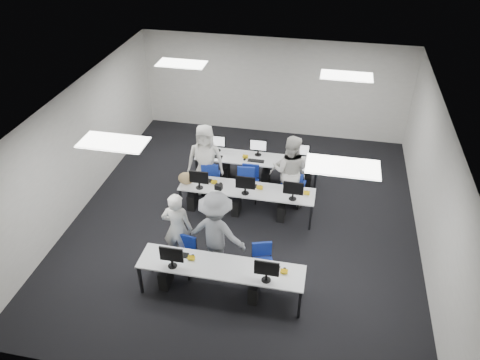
% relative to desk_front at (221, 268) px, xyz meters
% --- Properties ---
extents(room, '(9.00, 9.02, 3.00)m').
position_rel_desk_front_xyz_m(room, '(0.00, 2.40, 0.82)').
color(room, black).
rests_on(room, ground).
extents(ceiling_panels, '(5.20, 4.60, 0.02)m').
position_rel_desk_front_xyz_m(ceiling_panels, '(0.00, 2.40, 2.30)').
color(ceiling_panels, white).
rests_on(ceiling_panels, room).
extents(desk_front, '(3.20, 0.70, 0.73)m').
position_rel_desk_front_xyz_m(desk_front, '(0.00, 0.00, 0.00)').
color(desk_front, silver).
rests_on(desk_front, ground).
extents(desk_mid, '(3.20, 0.70, 0.73)m').
position_rel_desk_front_xyz_m(desk_mid, '(0.00, 2.60, 0.00)').
color(desk_mid, silver).
rests_on(desk_mid, ground).
extents(desk_back, '(3.20, 0.70, 0.73)m').
position_rel_desk_front_xyz_m(desk_back, '(0.00, 4.00, 0.00)').
color(desk_back, silver).
rests_on(desk_back, ground).
extents(equipment_front, '(2.51, 0.41, 1.19)m').
position_rel_desk_front_xyz_m(equipment_front, '(-0.19, -0.02, -0.32)').
color(equipment_front, '#0C4E9D').
rests_on(equipment_front, desk_front).
extents(equipment_mid, '(2.91, 0.41, 1.19)m').
position_rel_desk_front_xyz_m(equipment_mid, '(-0.19, 2.58, -0.32)').
color(equipment_mid, white).
rests_on(equipment_mid, desk_mid).
extents(equipment_back, '(2.91, 0.41, 1.19)m').
position_rel_desk_front_xyz_m(equipment_back, '(0.19, 4.02, -0.32)').
color(equipment_back, white).
rests_on(equipment_back, desk_back).
extents(chair_0, '(0.48, 0.51, 0.82)m').
position_rel_desk_front_xyz_m(chair_0, '(-0.88, 0.45, -0.42)').
color(chair_0, navy).
rests_on(chair_0, ground).
extents(chair_1, '(0.54, 0.56, 0.85)m').
position_rel_desk_front_xyz_m(chair_1, '(0.73, 0.52, -0.41)').
color(chair_1, navy).
rests_on(chair_1, ground).
extents(chair_2, '(0.46, 0.49, 0.82)m').
position_rel_desk_front_xyz_m(chair_2, '(-1.17, 3.22, -0.42)').
color(chair_2, navy).
rests_on(chair_2, ground).
extents(chair_3, '(0.45, 0.49, 0.90)m').
position_rel_desk_front_xyz_m(chair_3, '(-0.06, 3.24, -0.40)').
color(chair_3, navy).
rests_on(chair_3, ground).
extents(chair_4, '(0.51, 0.55, 0.98)m').
position_rel_desk_front_xyz_m(chair_4, '(0.98, 3.25, -0.37)').
color(chair_4, navy).
rests_on(chair_4, ground).
extents(chair_5, '(0.52, 0.56, 0.92)m').
position_rel_desk_front_xyz_m(chair_5, '(-1.07, 3.34, -0.39)').
color(chair_5, navy).
rests_on(chair_5, ground).
extents(chair_6, '(0.50, 0.53, 0.93)m').
position_rel_desk_front_xyz_m(chair_6, '(-0.15, 3.42, -0.39)').
color(chair_6, navy).
rests_on(chair_6, ground).
extents(chair_7, '(0.51, 0.54, 0.93)m').
position_rel_desk_front_xyz_m(chair_7, '(1.08, 3.37, -0.39)').
color(chair_7, navy).
rests_on(chair_7, ground).
extents(handbag, '(0.41, 0.29, 0.31)m').
position_rel_desk_front_xyz_m(handbag, '(-1.45, 2.52, 0.20)').
color(handbag, '#9B8150').
rests_on(handbag, desk_mid).
extents(student_0, '(0.66, 0.45, 1.73)m').
position_rel_desk_front_xyz_m(student_0, '(-1.09, 0.74, 0.19)').
color(student_0, '#B9B6AE').
rests_on(student_0, ground).
extents(student_1, '(0.97, 0.79, 1.85)m').
position_rel_desk_front_xyz_m(student_1, '(0.93, 3.31, 0.25)').
color(student_1, '#B9B6AE').
rests_on(student_1, ground).
extents(student_2, '(0.98, 0.70, 1.88)m').
position_rel_desk_front_xyz_m(student_2, '(-1.19, 3.34, 0.26)').
color(student_2, '#B9B6AE').
rests_on(student_2, ground).
extents(student_3, '(0.88, 0.37, 1.49)m').
position_rel_desk_front_xyz_m(student_3, '(0.87, 3.35, 0.06)').
color(student_3, '#B9B6AE').
rests_on(student_3, ground).
extents(photographer, '(1.30, 0.87, 1.87)m').
position_rel_desk_front_xyz_m(photographer, '(-0.25, 0.70, 0.26)').
color(photographer, gray).
rests_on(photographer, ground).
extents(dslr_camera, '(0.17, 0.20, 0.10)m').
position_rel_desk_front_xyz_m(dslr_camera, '(-0.23, 0.88, 1.25)').
color(dslr_camera, black).
rests_on(dslr_camera, photographer).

